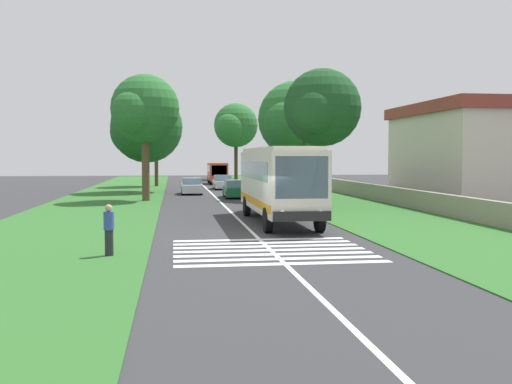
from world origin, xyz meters
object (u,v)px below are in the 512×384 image
Objects in this scene: trailing_car_1 at (192,187)px; utility_pole at (304,140)px; roadside_building at (476,151)px; roadside_tree_left_2 at (143,111)px; roadside_tree_right_2 at (321,110)px; roadside_tree_right_0 at (235,127)px; trailing_car_2 at (223,183)px; roadside_tree_left_1 at (144,129)px; pedestrian at (109,229)px; roadside_tree_right_1 at (294,121)px; trailing_minibus_0 at (217,171)px; coach_bus at (278,180)px; roadside_tree_left_0 at (154,124)px; trailing_car_0 at (235,189)px.

utility_pole is (-12.96, -7.17, 3.76)m from trailing_car_1.
trailing_car_1 is 0.31× the size of roadside_building.
roadside_tree_left_2 is 13.84m from roadside_tree_right_2.
roadside_tree_right_0 reaches higher than trailing_car_1.
roadside_tree_right_0 reaches higher than trailing_car_2.
roadside_tree_left_1 is 5.46× the size of pedestrian.
roadside_tree_right_1 is at bearing -179.14° from roadside_tree_right_0.
roadside_tree_right_0 is at bearing -14.35° from trailing_minibus_0.
utility_pole is at bearing 102.83° from roadside_building.
trailing_car_2 is at bearing 46.22° from roadside_building.
pedestrian is at bearing 141.88° from coach_bus.
coach_bus reaches higher than trailing_minibus_0.
trailing_car_2 is 11.24m from roadside_tree_left_0.
roadside_building is (6.02, -13.69, -2.55)m from roadside_tree_right_2.
pedestrian is (-35.49, -0.46, -4.92)m from roadside_tree_left_1.
coach_bus is at bearing -163.53° from roadside_tree_left_1.
trailing_minibus_0 is at bearing 165.65° from roadside_tree_right_0.
trailing_car_1 is 0.51× the size of utility_pole.
trailing_car_1 is 10.55m from roadside_tree_left_2.
coach_bus is 1.03× the size of roadside_tree_right_0.
roadside_tree_right_2 is 15.17m from roadside_building.
trailing_car_1 is 18.37m from roadside_tree_right_2.
roadside_tree_left_1 reaches higher than roadside_building.
roadside_building is (-17.21, -17.96, 3.03)m from trailing_car_2.
trailing_minibus_0 is at bearing 31.22° from roadside_building.
roadside_tree_left_0 is 1.03× the size of roadside_tree_right_1.
roadside_tree_left_2 is at bearing 0.07° from pedestrian.
utility_pole is at bearing 174.58° from roadside_tree_right_1.
roadside_tree_right_2 is (7.53, -4.02, 4.10)m from coach_bus.
trailing_minibus_0 is 0.43× the size of roadside_building.
roadside_tree_right_1 is at bearing -83.46° from roadside_tree_left_2.
roadside_tree_right_0 reaches higher than roadside_tree_left_1.
coach_bus is at bearing 179.87° from trailing_minibus_0.
roadside_tree_right_1 is (-39.55, -0.59, -1.48)m from roadside_tree_right_0.
trailing_car_1 is at bearing 169.22° from trailing_minibus_0.
trailing_car_1 is at bearing -6.49° from pedestrian.
utility_pole is at bearing -28.99° from pedestrian.
trailing_car_1 is 34.49m from roadside_tree_right_0.
roadside_tree_right_2 is (-29.60, -11.22, -0.55)m from roadside_tree_left_0.
roadside_tree_left_1 is at bearing 177.12° from roadside_tree_left_0.
coach_bus reaches higher than trailing_car_1.
trailing_car_2 is 40.67m from pedestrian.
roadside_tree_right_1 is (-9.43, -11.94, 0.26)m from roadside_tree_left_1.
trailing_car_2 is 11.90m from trailing_minibus_0.
roadside_tree_right_2 is at bearing -33.93° from pedestrian.
roadside_building is at bearing -114.59° from trailing_car_1.
coach_bus is 1.20× the size of roadside_tree_left_2.
trailing_minibus_0 is at bearing -0.13° from coach_bus.
trailing_car_0 is at bearing -69.16° from roadside_tree_left_2.
utility_pole is at bearing -115.15° from roadside_tree_left_2.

